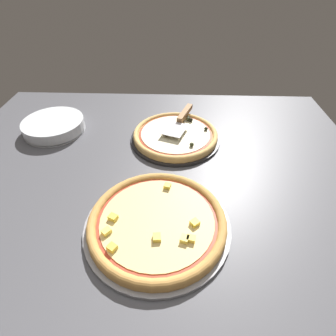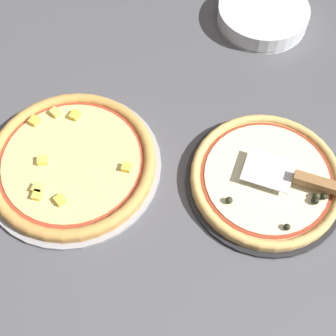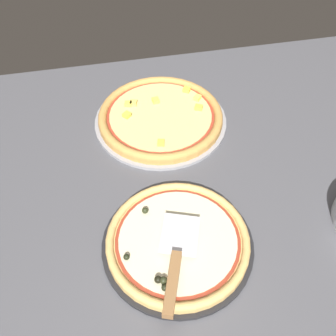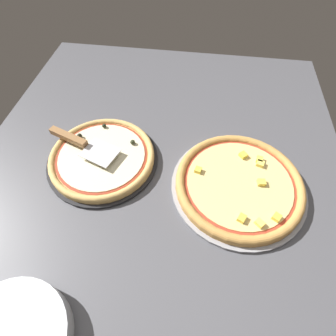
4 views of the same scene
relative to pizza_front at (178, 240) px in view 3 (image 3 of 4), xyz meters
The scene contains 6 objects.
ground_plane 19.79cm from the pizza_front, 67.65° to the left, with size 151.90×118.07×3.60cm, color #4C4C51.
pizza_pan_front 1.75cm from the pizza_front, 37.91° to the left, with size 34.99×34.99×1.00cm, color black.
pizza_front is the anchor object (origin of this frame).
pizza_pan_back 42.82cm from the pizza_front, 84.33° to the left, with size 39.59×39.59×1.00cm, color #939399.
pizza_back 42.80cm from the pizza_front, 84.33° to the left, with size 37.21×37.21×3.15cm.
serving_spatula 9.43cm from the pizza_front, 107.22° to the right, with size 13.12×24.50×2.00cm.
Camera 3 is at (-18.88, -62.92, 80.33)cm, focal length 42.00 mm.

